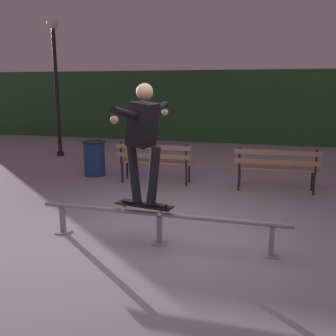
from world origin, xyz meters
TOP-DOWN VIEW (x-y plane):
  - ground_plane at (0.00, 0.00)m, footprint 90.00×90.00m
  - hedge_backdrop at (0.00, 9.64)m, footprint 24.00×1.20m
  - grind_rail at (0.00, -0.18)m, footprint 3.36×0.18m
  - skateboard at (-0.21, -0.18)m, footprint 0.80×0.32m
  - skateboarder at (-0.21, -0.19)m, footprint 0.63×1.39m
  - park_bench_leftmost at (-1.02, 2.83)m, footprint 1.61×0.46m
  - park_bench_left_center at (1.47, 2.83)m, footprint 1.61×0.46m
  - lamp_post_left at (-4.70, 5.20)m, footprint 0.32×0.32m
  - trash_can at (-2.58, 3.17)m, footprint 0.52×0.52m

SIDE VIEW (x-z plane):
  - ground_plane at x=0.00m, z-range 0.00..0.00m
  - grind_rail at x=0.00m, z-range 0.11..0.54m
  - trash_can at x=-2.58m, z-range 0.01..0.81m
  - skateboard at x=-0.21m, z-range 0.46..0.55m
  - park_bench_leftmost at x=-1.02m, z-range 0.10..0.98m
  - park_bench_left_center at x=1.47m, z-range 0.10..0.98m
  - hedge_backdrop at x=0.00m, z-range 0.00..2.58m
  - skateboarder at x=-0.21m, z-range 0.66..2.22m
  - lamp_post_left at x=-4.70m, z-range 0.53..4.43m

